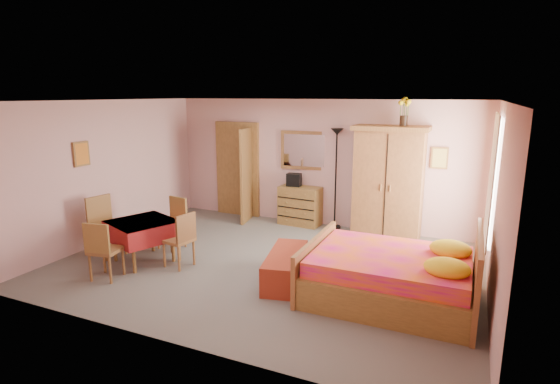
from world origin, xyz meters
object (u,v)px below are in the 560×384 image
at_px(wall_mirror, 304,150).
at_px(bench, 286,267).
at_px(bed, 390,262).
at_px(chair_north, 171,224).
at_px(floor_lamp, 336,179).
at_px(wardrobe, 388,183).
at_px(sunflower_vase, 404,112).
at_px(chest_of_drawers, 300,206).
at_px(stereo, 294,180).
at_px(chair_south, 106,249).
at_px(chair_east, 178,239).
at_px(chair_west, 107,227).
at_px(dining_table, 143,241).

xyz_separation_m(wall_mirror, bench, (0.85, -2.96, -1.33)).
height_order(bed, chair_north, bed).
bearing_deg(floor_lamp, bench, -87.75).
distance_m(wall_mirror, wardrobe, 1.91).
bearing_deg(wall_mirror, chair_north, -126.26).
bearing_deg(wardrobe, sunflower_vase, 4.95).
bearing_deg(chest_of_drawers, floor_lamp, 9.82).
distance_m(floor_lamp, bench, 2.94).
bearing_deg(chest_of_drawers, wardrobe, 0.30).
distance_m(stereo, bench, 3.03).
bearing_deg(chest_of_drawers, chair_south, -109.35).
relative_size(bed, chair_north, 2.45).
distance_m(wardrobe, bench, 2.93).
xyz_separation_m(chair_south, chair_east, (0.69, 0.83, -0.01)).
relative_size(wall_mirror, floor_lamp, 0.50).
xyz_separation_m(wardrobe, bench, (-0.97, -2.62, -0.85)).
distance_m(bench, chair_west, 3.19).
relative_size(stereo, sunflower_vase, 0.56).
bearing_deg(sunflower_vase, floor_lamp, 172.13).
relative_size(chest_of_drawers, stereo, 3.00).
bearing_deg(floor_lamp, chair_north, -134.50).
distance_m(sunflower_vase, bench, 3.62).
height_order(wall_mirror, chair_west, wall_mirror).
xyz_separation_m(floor_lamp, dining_table, (-2.32, -3.06, -0.68)).
distance_m(wardrobe, chair_south, 5.04).
distance_m(dining_table, chair_north, 0.72).
bearing_deg(wardrobe, dining_table, -140.26).
xyz_separation_m(chair_south, chair_west, (-0.69, 0.73, 0.06)).
bearing_deg(wall_mirror, stereo, -131.90).
xyz_separation_m(bench, chair_west, (-3.17, -0.26, 0.29)).
xyz_separation_m(stereo, chair_west, (-2.17, -3.03, -0.44)).
distance_m(stereo, chair_south, 4.07).
relative_size(stereo, bench, 0.22).
height_order(stereo, chair_south, stereo).
distance_m(chest_of_drawers, bench, 2.88).
bearing_deg(chair_east, wardrobe, -35.41).
bearing_deg(wall_mirror, sunflower_vase, -12.86).
height_order(bench, chair_south, chair_south).
relative_size(bed, dining_table, 2.35).
distance_m(floor_lamp, chair_east, 3.47).
distance_m(bench, chair_east, 1.81).
height_order(chair_south, chair_north, chair_north).
distance_m(stereo, dining_table, 3.38).
height_order(dining_table, chair_west, chair_west).
height_order(chest_of_drawers, chair_north, chair_north).
xyz_separation_m(chair_south, chair_north, (0.06, 1.46, 0.00)).
relative_size(stereo, floor_lamp, 0.14).
height_order(wall_mirror, chair_east, wall_mirror).
height_order(wardrobe, chair_south, wardrobe).
distance_m(wall_mirror, bed, 3.87).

